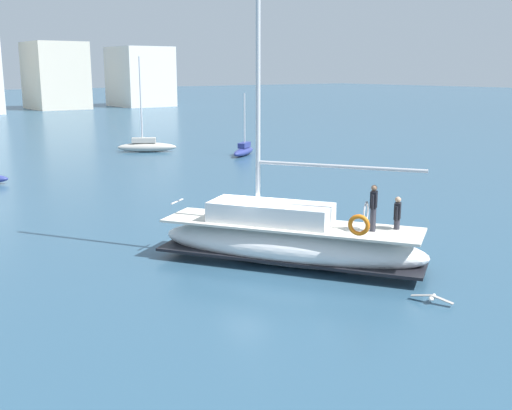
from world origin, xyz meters
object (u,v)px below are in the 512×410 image
at_px(main_sailboat, 288,239).
at_px(seagull, 432,298).
at_px(moored_sloop_near, 244,150).
at_px(moored_catamaran, 147,145).

height_order(main_sailboat, seagull, main_sailboat).
height_order(moored_sloop_near, seagull, moored_sloop_near).
relative_size(moored_sloop_near, seagull, 3.96).
bearing_deg(moored_catamaran, seagull, -103.82).
xyz_separation_m(main_sailboat, moored_sloop_near, (15.12, 23.87, -0.49)).
height_order(moored_sloop_near, moored_catamaran, moored_catamaran).
height_order(main_sailboat, moored_sloop_near, main_sailboat).
xyz_separation_m(moored_sloop_near, seagull, (-14.08, -29.32, -0.26)).
xyz_separation_m(moored_catamaran, seagull, (-8.83, -35.88, -0.38)).
bearing_deg(moored_sloop_near, seagull, -115.65).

